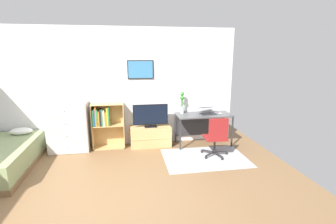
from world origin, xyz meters
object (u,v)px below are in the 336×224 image
object	(u,v)px
television	(150,116)
laptop	(207,111)
tv_stand	(151,136)
computer_mouse	(220,114)
bookshelf	(105,122)
office_chair	(216,136)
dresser	(68,127)
desk	(203,119)
bamboo_vase	(182,102)

from	to	relation	value
television	laptop	distance (m)	1.34
tv_stand	computer_mouse	size ratio (longest dim) A/B	8.97
bookshelf	office_chair	xyz separation A→B (m)	(2.30, -0.91, -0.15)
dresser	desk	distance (m)	3.04
dresser	office_chair	bearing A→B (deg)	-15.40
tv_stand	bamboo_vase	world-z (taller)	bamboo_vase
bookshelf	office_chair	world-z (taller)	bookshelf
dresser	bookshelf	xyz separation A→B (m)	(0.78, 0.06, 0.06)
bookshelf	computer_mouse	size ratio (longest dim) A/B	9.95
office_chair	computer_mouse	distance (m)	0.83
dresser	tv_stand	size ratio (longest dim) A/B	1.18
laptop	dresser	bearing A→B (deg)	173.38
bookshelf	laptop	world-z (taller)	bookshelf
dresser	computer_mouse	xyz separation A→B (m)	(3.42, -0.15, 0.20)
dresser	office_chair	xyz separation A→B (m)	(3.08, -0.85, -0.09)
computer_mouse	bookshelf	bearing A→B (deg)	175.37
bookshelf	office_chair	size ratio (longest dim) A/B	1.20
laptop	television	bearing A→B (deg)	173.25
tv_stand	television	distance (m)	0.50
television	computer_mouse	distance (m)	1.63
dresser	bamboo_vase	xyz separation A→B (m)	(2.56, 0.10, 0.46)
laptop	bamboo_vase	distance (m)	0.62
television	laptop	bearing A→B (deg)	-0.46
bookshelf	television	bearing A→B (deg)	-4.05
tv_stand	office_chair	bearing A→B (deg)	-34.04
dresser	television	distance (m)	1.81
tv_stand	office_chair	world-z (taller)	office_chair
laptop	desk	bearing A→B (deg)	162.81
television	bookshelf	bearing A→B (deg)	175.95
office_chair	bamboo_vase	bearing A→B (deg)	120.76
computer_mouse	office_chair	bearing A→B (deg)	-116.07
dresser	computer_mouse	size ratio (longest dim) A/B	10.60
office_chair	bamboo_vase	distance (m)	1.21
tv_stand	desk	bearing A→B (deg)	-0.67
desk	laptop	world-z (taller)	laptop
computer_mouse	bamboo_vase	distance (m)	0.93
tv_stand	office_chair	distance (m)	1.56
dresser	tv_stand	xyz separation A→B (m)	(1.80, 0.02, -0.32)
office_chair	computer_mouse	world-z (taller)	office_chair
laptop	tv_stand	bearing A→B (deg)	172.30
dresser	computer_mouse	distance (m)	3.43
dresser	bamboo_vase	bearing A→B (deg)	2.23
tv_stand	bookshelf	bearing A→B (deg)	177.20
bookshelf	computer_mouse	world-z (taller)	bookshelf
television	office_chair	xyz separation A→B (m)	(1.28, -0.84, -0.28)
tv_stand	television	xyz separation A→B (m)	(0.00, -0.02, 0.50)
dresser	bamboo_vase	distance (m)	2.61
bookshelf	desk	world-z (taller)	bookshelf
television	desk	size ratio (longest dim) A/B	0.62
tv_stand	dresser	bearing A→B (deg)	-179.52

